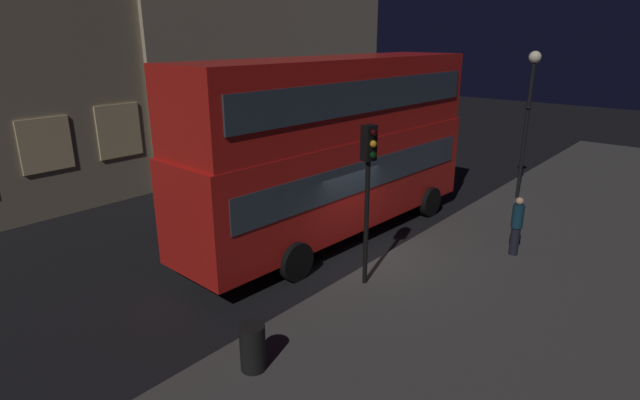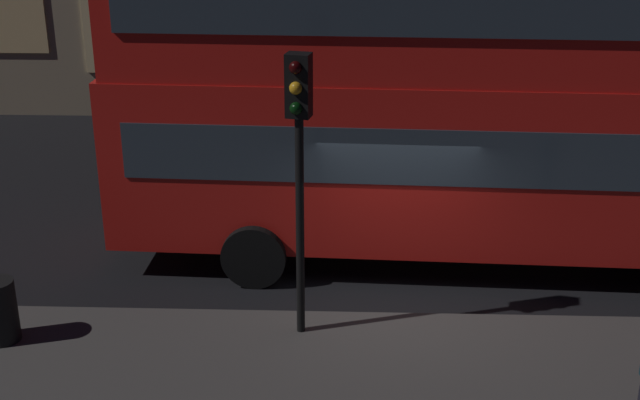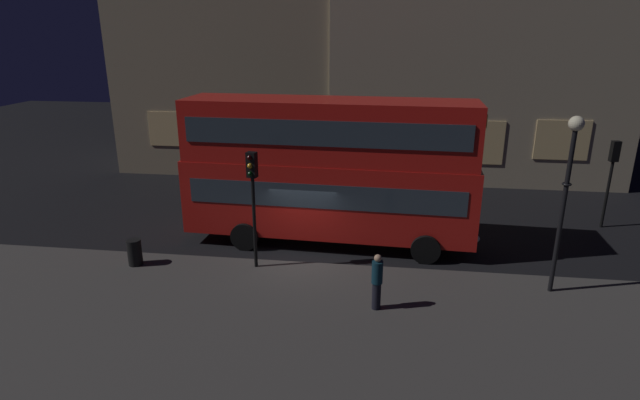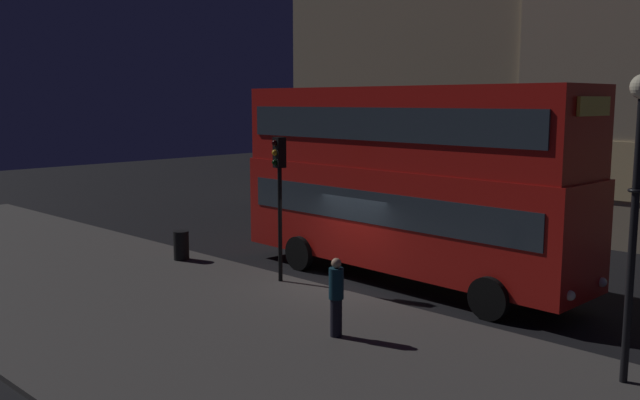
# 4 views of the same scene
# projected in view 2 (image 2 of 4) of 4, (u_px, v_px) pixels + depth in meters

# --- Properties ---
(ground_plane) EXTENTS (80.00, 80.00, 0.00)m
(ground_plane) POSITION_uv_depth(u_px,v_px,m) (394.00, 306.00, 13.43)
(ground_plane) COLOR black
(double_decker_bus) EXTENTS (11.21, 3.19, 5.60)m
(double_decker_bus) POSITION_uv_depth(u_px,v_px,m) (445.00, 85.00, 13.89)
(double_decker_bus) COLOR red
(double_decker_bus) RESTS_ON ground
(traffic_light_near_kerb) EXTENTS (0.37, 0.39, 4.10)m
(traffic_light_near_kerb) POSITION_uv_depth(u_px,v_px,m) (299.00, 139.00, 11.39)
(traffic_light_near_kerb) COLOR black
(traffic_light_near_kerb) RESTS_ON sidewalk_slab
(litter_bin) EXTENTS (0.50, 0.50, 0.94)m
(litter_bin) POSITION_uv_depth(u_px,v_px,m) (0.00, 311.00, 12.09)
(litter_bin) COLOR black
(litter_bin) RESTS_ON sidewalk_slab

